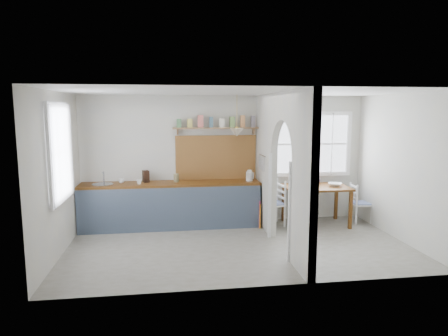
{
  "coord_description": "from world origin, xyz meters",
  "views": [
    {
      "loc": [
        -1.18,
        -6.46,
        2.3
      ],
      "look_at": [
        -0.18,
        0.57,
        1.27
      ],
      "focal_mm": 32.0,
      "sensor_mm": 36.0,
      "label": 1
    }
  ],
  "objects": [
    {
      "name": "mug_a",
      "position": [
        -1.73,
        1.2,
        0.95
      ],
      "size": [
        0.11,
        0.11,
        0.09
      ],
      "primitive_type": "imported",
      "rotation": [
        0.0,
        0.0,
        -0.18
      ],
      "color": "white",
      "rests_on": "counter"
    },
    {
      "name": "kitchen_window",
      "position": [
        -2.87,
        0.0,
        1.65
      ],
      "size": [
        0.1,
        1.16,
        1.5
      ],
      "primitive_type": null,
      "color": "white",
      "rests_on": "walls"
    },
    {
      "name": "towel_magenta",
      "position": [
        0.58,
        0.96,
        0.28
      ],
      "size": [
        0.02,
        0.03,
        0.55
      ],
      "primitive_type": "cube",
      "color": "#D3315C",
      "rests_on": "counter"
    },
    {
      "name": "walls",
      "position": [
        0.0,
        0.0,
        1.3
      ],
      "size": [
        5.81,
        3.21,
        2.6
      ],
      "color": "beige",
      "rests_on": "floor"
    },
    {
      "name": "towel_orange",
      "position": [
        0.58,
        0.93,
        0.25
      ],
      "size": [
        0.02,
        0.03,
        0.48
      ],
      "primitive_type": "cube",
      "color": "orange",
      "rests_on": "counter"
    },
    {
      "name": "chair_left",
      "position": [
        0.88,
        1.14,
        0.46
      ],
      "size": [
        0.48,
        0.48,
        0.92
      ],
      "primitive_type": null,
      "rotation": [
        0.0,
        0.0,
        -1.41
      ],
      "color": "white",
      "rests_on": "floor"
    },
    {
      "name": "counter",
      "position": [
        -1.13,
        1.33,
        0.46
      ],
      "size": [
        3.5,
        0.6,
        0.9
      ],
      "color": "#5D3C12",
      "rests_on": "floor"
    },
    {
      "name": "chair_right",
      "position": [
        2.76,
        1.11,
        0.41
      ],
      "size": [
        0.39,
        0.39,
        0.81
      ],
      "primitive_type": null,
      "rotation": [
        0.0,
        0.0,
        1.53
      ],
      "color": "white",
      "rests_on": "floor"
    },
    {
      "name": "floor",
      "position": [
        0.0,
        0.0,
        0.0
      ],
      "size": [
        5.8,
        3.2,
        0.01
      ],
      "primitive_type": "cube",
      "color": "gray",
      "rests_on": "ground"
    },
    {
      "name": "vase",
      "position": [
        1.84,
        1.32,
        0.9
      ],
      "size": [
        0.24,
        0.24,
        0.21
      ],
      "primitive_type": "imported",
      "rotation": [
        0.0,
        0.0,
        0.2
      ],
      "color": "#3C2A47",
      "rests_on": "dining_table"
    },
    {
      "name": "pendant_lamp",
      "position": [
        0.15,
        1.15,
        1.88
      ],
      "size": [
        0.26,
        0.26,
        0.16
      ],
      "primitive_type": "cone",
      "color": "beige",
      "rests_on": "ceiling"
    },
    {
      "name": "nook_window",
      "position": [
        1.8,
        1.56,
        1.6
      ],
      "size": [
        1.76,
        0.1,
        1.3
      ],
      "primitive_type": null,
      "color": "white",
      "rests_on": "walls"
    },
    {
      "name": "backsplash",
      "position": [
        -0.2,
        1.58,
        1.35
      ],
      "size": [
        1.65,
        0.03,
        0.9
      ],
      "primitive_type": "cube",
      "color": "olive",
      "rests_on": "walls"
    },
    {
      "name": "shelf",
      "position": [
        -0.2,
        1.49,
        2.01
      ],
      "size": [
        1.75,
        0.2,
        0.21
      ],
      "color": "#826A4E",
      "rests_on": "walls"
    },
    {
      "name": "dining_table",
      "position": [
        1.76,
        1.07,
        0.4
      ],
      "size": [
        1.29,
        0.88,
        0.79
      ],
      "primitive_type": null,
      "rotation": [
        0.0,
        0.0,
        -0.03
      ],
      "color": "#5D3C12",
      "rests_on": "floor"
    },
    {
      "name": "mug_b",
      "position": [
        -2.09,
        1.38,
        0.94
      ],
      "size": [
        0.14,
        0.14,
        0.09
      ],
      "primitive_type": "imported",
      "rotation": [
        0.0,
        0.0,
        0.34
      ],
      "color": "white",
      "rests_on": "counter"
    },
    {
      "name": "jar",
      "position": [
        -1.03,
        1.34,
        0.98
      ],
      "size": [
        0.11,
        0.11,
        0.17
      ],
      "primitive_type": "cylinder",
      "rotation": [
        0.0,
        0.0,
        0.03
      ],
      "color": "olive",
      "rests_on": "counter"
    },
    {
      "name": "knife_block",
      "position": [
        -1.62,
        1.41,
        1.02
      ],
      "size": [
        0.15,
        0.18,
        0.23
      ],
      "primitive_type": "cube",
      "rotation": [
        0.0,
        0.0,
        0.33
      ],
      "color": "black",
      "rests_on": "counter"
    },
    {
      "name": "bowl",
      "position": [
        2.14,
        1.02,
        0.82
      ],
      "size": [
        0.35,
        0.35,
        0.07
      ],
      "primitive_type": "imported",
      "rotation": [
        0.0,
        0.0,
        -0.43
      ],
      "color": "white",
      "rests_on": "dining_table"
    },
    {
      "name": "sink",
      "position": [
        -2.43,
        1.3,
        0.89
      ],
      "size": [
        0.4,
        0.4,
        0.02
      ],
      "primitive_type": "cylinder",
      "color": "#A9ADB9",
      "rests_on": "counter"
    },
    {
      "name": "partition",
      "position": [
        0.7,
        0.06,
        1.45
      ],
      "size": [
        0.12,
        3.2,
        2.6
      ],
      "color": "beige",
      "rests_on": "floor"
    },
    {
      "name": "utensil_rail",
      "position": [
        0.61,
        0.9,
        1.45
      ],
      "size": [
        0.02,
        0.5,
        0.02
      ],
      "primitive_type": "cylinder",
      "rotation": [
        1.57,
        0.0,
        0.0
      ],
      "color": "#A9ADB9",
      "rests_on": "partition"
    },
    {
      "name": "kettle",
      "position": [
        0.43,
        1.28,
        1.01
      ],
      "size": [
        0.21,
        0.18,
        0.22
      ],
      "primitive_type": null,
      "rotation": [
        0.0,
        0.0,
        -0.21
      ],
      "color": "silver",
      "rests_on": "counter"
    },
    {
      "name": "table_cup",
      "position": [
        1.58,
        0.97,
        0.83
      ],
      "size": [
        0.09,
        0.09,
        0.08
      ],
      "primitive_type": "imported",
      "rotation": [
        0.0,
        0.0,
        0.02
      ],
      "color": "#5B8952",
      "rests_on": "dining_table"
    },
    {
      "name": "ceiling",
      "position": [
        0.0,
        0.0,
        2.6
      ],
      "size": [
        5.8,
        3.2,
        0.01
      ],
      "primitive_type": "cube",
      "color": "beige",
      "rests_on": "walls"
    },
    {
      "name": "plate",
      "position": [
        1.48,
        1.06,
        0.8
      ],
      "size": [
        0.21,
        0.21,
        0.02
      ],
      "primitive_type": "cylinder",
      "rotation": [
        0.0,
        0.0,
        0.0
      ],
      "color": "black",
      "rests_on": "dining_table"
    }
  ]
}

